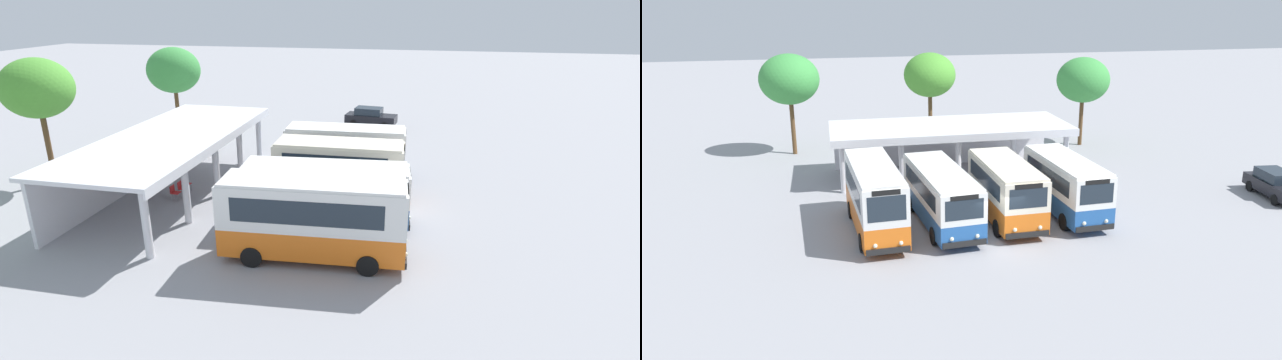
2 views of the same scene
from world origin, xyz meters
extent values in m
plane|color=#939399|center=(0.00, 0.00, 0.00)|extent=(180.00, 180.00, 0.00)
cylinder|color=black|center=(-4.46, 0.61, 0.45)|extent=(0.28, 0.91, 0.90)
cylinder|color=black|center=(-6.52, 0.48, 0.45)|extent=(0.28, 0.91, 0.90)
cylinder|color=black|center=(-4.76, 5.34, 0.45)|extent=(0.28, 0.91, 0.90)
cylinder|color=black|center=(-6.82, 5.21, 0.45)|extent=(0.28, 0.91, 0.90)
cube|color=orange|center=(-5.64, 2.91, 0.98)|extent=(2.64, 7.77, 1.19)
cube|color=silver|center=(-5.64, 2.91, 2.50)|extent=(2.64, 7.77, 1.84)
cube|color=silver|center=(-5.64, 2.91, 3.48)|extent=(2.56, 7.53, 0.12)
cube|color=black|center=(-5.40, -0.93, 0.52)|extent=(2.05, 0.23, 0.28)
cube|color=#1E2833|center=(-5.40, -0.88, 2.55)|extent=(1.77, 0.16, 1.20)
cube|color=black|center=(-5.40, -0.88, 3.30)|extent=(1.29, 0.13, 0.24)
cube|color=#1E2833|center=(-4.58, 3.08, 2.55)|extent=(0.43, 6.11, 1.01)
cube|color=#1E2833|center=(-6.71, 2.95, 2.55)|extent=(0.43, 6.11, 1.01)
sphere|color=#EAEACC|center=(-4.81, -0.88, 0.83)|extent=(0.20, 0.20, 0.20)
sphere|color=#EAEACC|center=(-5.99, -0.96, 0.83)|extent=(0.20, 0.20, 0.20)
cylinder|color=black|center=(-0.86, 0.74, 0.45)|extent=(0.30, 0.92, 0.90)
cylinder|color=black|center=(-3.04, 0.55, 0.45)|extent=(0.30, 0.92, 0.90)
cylinder|color=black|center=(-1.28, 5.67, 0.45)|extent=(0.30, 0.92, 0.90)
cylinder|color=black|center=(-3.46, 5.49, 0.45)|extent=(0.30, 0.92, 0.90)
cube|color=#23569E|center=(-2.16, 3.11, 0.89)|extent=(2.95, 8.15, 1.02)
cube|color=silver|center=(-2.16, 3.11, 2.15)|extent=(2.95, 8.15, 1.51)
cube|color=silver|center=(-2.16, 3.11, 2.97)|extent=(2.86, 7.90, 0.12)
cube|color=black|center=(-1.82, -0.89, 0.52)|extent=(2.17, 0.28, 0.28)
cube|color=#1E2833|center=(-1.82, -0.85, 2.20)|extent=(1.87, 0.21, 0.98)
cube|color=black|center=(-1.82, -0.85, 2.79)|extent=(1.37, 0.17, 0.24)
cube|color=#1E2833|center=(-1.04, 3.31, 2.20)|extent=(0.58, 6.37, 0.83)
cube|color=#1E2833|center=(-3.30, 3.12, 2.20)|extent=(0.58, 6.37, 0.83)
sphere|color=#EAEACC|center=(-1.19, -0.83, 0.83)|extent=(0.20, 0.20, 0.20)
sphere|color=#EAEACC|center=(-2.45, -0.94, 0.83)|extent=(0.20, 0.20, 0.20)
cylinder|color=black|center=(2.50, 0.92, 0.45)|extent=(0.24, 0.91, 0.90)
cylinder|color=black|center=(0.25, 0.86, 0.45)|extent=(0.24, 0.91, 0.90)
cylinder|color=black|center=(2.39, 5.22, 0.45)|extent=(0.24, 0.91, 0.90)
cylinder|color=black|center=(0.14, 5.16, 0.45)|extent=(0.24, 0.91, 0.90)
cube|color=orange|center=(1.32, 3.04, 0.98)|extent=(2.53, 6.99, 1.19)
cube|color=beige|center=(1.32, 3.04, 2.33)|extent=(2.53, 6.99, 1.52)
cube|color=beige|center=(1.32, 3.04, 3.15)|extent=(2.45, 6.78, 0.12)
cube|color=black|center=(1.41, -0.46, 0.52)|extent=(2.23, 0.16, 0.28)
cube|color=#1E2833|center=(1.41, -0.41, 2.38)|extent=(1.92, 0.10, 0.99)
cube|color=black|center=(1.41, -0.41, 2.97)|extent=(1.41, 0.09, 0.24)
cube|color=#1E2833|center=(2.48, 3.17, 2.38)|extent=(0.19, 5.55, 0.84)
cube|color=#1E2833|center=(0.15, 3.11, 2.38)|extent=(0.19, 5.55, 0.84)
sphere|color=#EAEACC|center=(2.06, -0.43, 0.83)|extent=(0.20, 0.20, 0.20)
sphere|color=#EAEACC|center=(0.77, -0.47, 0.83)|extent=(0.20, 0.20, 0.20)
cylinder|color=black|center=(5.96, 1.08, 0.45)|extent=(0.26, 0.91, 0.90)
cylinder|color=black|center=(3.86, 0.97, 0.45)|extent=(0.26, 0.91, 0.90)
cylinder|color=black|center=(5.74, 5.54, 0.45)|extent=(0.26, 0.91, 0.90)
cylinder|color=black|center=(3.64, 5.44, 0.45)|extent=(0.26, 0.91, 0.90)
cube|color=#23569E|center=(4.80, 3.26, 0.93)|extent=(2.55, 7.30, 1.09)
cube|color=white|center=(4.80, 3.26, 2.26)|extent=(2.55, 7.30, 1.57)
cube|color=white|center=(4.80, 3.26, 3.10)|extent=(2.47, 7.09, 0.12)
cube|color=black|center=(4.98, -0.37, 0.52)|extent=(2.09, 0.20, 0.28)
cube|color=#1E2833|center=(4.98, -0.33, 2.31)|extent=(1.80, 0.14, 1.02)
cube|color=black|center=(4.98, -0.33, 2.92)|extent=(1.32, 0.11, 0.24)
cube|color=#1E2833|center=(5.88, 3.41, 2.31)|extent=(0.32, 5.76, 0.86)
cube|color=#1E2833|center=(3.71, 3.30, 2.31)|extent=(0.32, 5.76, 0.86)
sphere|color=#EAEACC|center=(5.58, -0.33, 0.83)|extent=(0.20, 0.20, 0.20)
sphere|color=#EAEACC|center=(4.37, -0.39, 0.83)|extent=(0.20, 0.20, 0.20)
cylinder|color=black|center=(18.83, 1.73, 0.32)|extent=(0.26, 0.66, 0.64)
cylinder|color=black|center=(17.18, 1.92, 0.32)|extent=(0.26, 0.66, 0.64)
cylinder|color=black|center=(19.15, 4.39, 0.32)|extent=(0.26, 0.66, 0.64)
cylinder|color=black|center=(17.50, 4.59, 0.32)|extent=(0.26, 0.66, 0.64)
cube|color=black|center=(18.17, 3.16, 0.67)|extent=(2.26, 4.51, 0.70)
cube|color=#1E2833|center=(18.19, 3.37, 1.32)|extent=(1.75, 2.41, 0.60)
cylinder|color=silver|center=(-7.00, 9.70, 1.60)|extent=(0.36, 0.36, 3.20)
cylinder|color=silver|center=(-3.41, 9.70, 1.60)|extent=(0.36, 0.36, 3.20)
cylinder|color=silver|center=(0.18, 9.70, 1.60)|extent=(0.36, 0.36, 3.20)
cylinder|color=silver|center=(3.77, 9.70, 1.60)|extent=(0.36, 0.36, 3.20)
cylinder|color=silver|center=(7.36, 9.70, 1.60)|extent=(0.36, 0.36, 3.20)
cube|color=silver|center=(0.18, 14.99, 1.60)|extent=(15.17, 0.20, 3.20)
cube|color=silver|center=(0.18, 12.24, 3.30)|extent=(15.67, 6.20, 0.20)
cube|color=silver|center=(0.18, 9.20, 3.06)|extent=(15.67, 0.10, 0.28)
cylinder|color=slate|center=(-0.79, 11.47, 0.22)|extent=(0.03, 0.03, 0.44)
cylinder|color=slate|center=(-1.15, 11.48, 0.22)|extent=(0.03, 0.03, 0.44)
cylinder|color=slate|center=(-0.78, 11.82, 0.22)|extent=(0.03, 0.03, 0.44)
cylinder|color=slate|center=(-1.14, 11.83, 0.22)|extent=(0.03, 0.03, 0.44)
cube|color=#B21E1E|center=(-0.97, 11.65, 0.46)|extent=(0.45, 0.45, 0.04)
cube|color=#B21E1E|center=(-0.96, 11.85, 0.66)|extent=(0.44, 0.05, 0.40)
cylinder|color=slate|center=(-0.12, 11.37, 0.22)|extent=(0.03, 0.03, 0.44)
cylinder|color=slate|center=(-0.47, 11.38, 0.22)|extent=(0.03, 0.03, 0.44)
cylinder|color=slate|center=(-0.11, 11.73, 0.22)|extent=(0.03, 0.03, 0.44)
cylinder|color=slate|center=(-0.46, 11.74, 0.22)|extent=(0.03, 0.03, 0.44)
cube|color=#B21E1E|center=(-0.29, 11.55, 0.46)|extent=(0.45, 0.45, 0.04)
cube|color=#B21E1E|center=(-0.28, 11.75, 0.66)|extent=(0.44, 0.05, 0.40)
cylinder|color=slate|center=(0.56, 11.51, 0.22)|extent=(0.03, 0.03, 0.44)
cylinder|color=slate|center=(0.21, 11.52, 0.22)|extent=(0.03, 0.03, 0.44)
cylinder|color=slate|center=(0.57, 11.86, 0.22)|extent=(0.03, 0.03, 0.44)
cylinder|color=slate|center=(0.22, 11.87, 0.22)|extent=(0.03, 0.03, 0.44)
cube|color=#B21E1E|center=(0.39, 11.69, 0.46)|extent=(0.45, 0.45, 0.04)
cube|color=#B21E1E|center=(0.40, 11.89, 0.66)|extent=(0.44, 0.05, 0.40)
cylinder|color=brown|center=(0.22, 20.25, 2.07)|extent=(0.32, 0.32, 4.15)
ellipsoid|color=#4C9933|center=(0.22, 20.25, 5.65)|extent=(4.00, 4.00, 3.40)
cylinder|color=brown|center=(11.99, 18.10, 1.82)|extent=(0.32, 0.32, 3.65)
ellipsoid|color=green|center=(11.99, 18.10, 5.20)|extent=(4.14, 4.14, 3.52)
camera|label=1|loc=(-23.40, -1.22, 10.28)|focal=27.32mm
camera|label=2|loc=(-7.77, -26.93, 11.89)|focal=34.61mm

